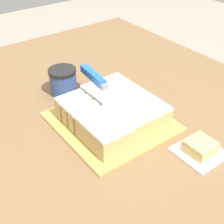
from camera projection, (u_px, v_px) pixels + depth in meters
The scene contains 7 objects.
countertop at pixel (114, 219), 1.16m from camera, with size 1.40×1.10×0.92m.
cake_board at pixel (112, 122), 0.88m from camera, with size 0.31×0.29×0.01m.
cake at pixel (114, 112), 0.86m from camera, with size 0.25×0.23×0.06m.
knife at pixel (97, 79), 0.93m from camera, with size 0.29×0.05×0.02m.
coffee_cup at pixel (63, 81), 0.99m from camera, with size 0.09×0.09×0.09m.
paper_napkin at pixel (199, 152), 0.78m from camera, with size 0.11×0.11×0.01m.
brownie at pixel (200, 147), 0.77m from camera, with size 0.07×0.07×0.03m.
Camera 1 is at (0.57, -0.43, 1.46)m, focal length 50.00 mm.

